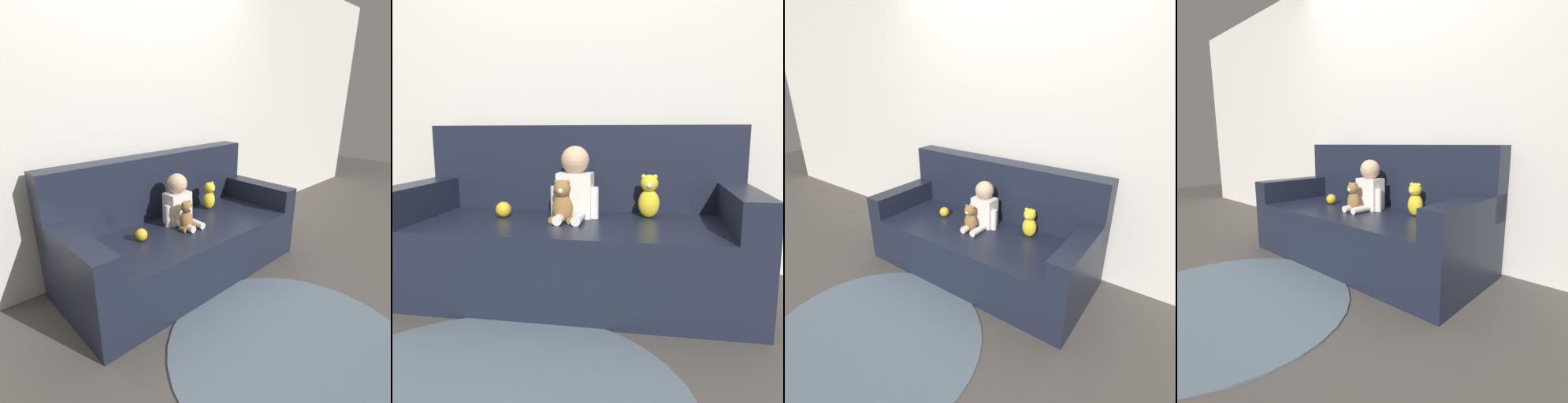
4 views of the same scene
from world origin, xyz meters
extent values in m
plane|color=#4C4742|center=(0.00, 0.00, 0.00)|extent=(12.00, 12.00, 0.00)
cube|color=silver|center=(0.00, 0.51, 1.30)|extent=(8.00, 0.05, 2.60)
cube|color=black|center=(0.00, 0.00, 0.21)|extent=(1.90, 0.85, 0.42)
cube|color=black|center=(0.00, 0.33, 0.68)|extent=(1.90, 0.18, 0.51)
cube|color=black|center=(-0.87, 0.00, 0.51)|extent=(0.16, 0.85, 0.19)
cube|color=black|center=(0.87, 0.00, 0.51)|extent=(0.16, 0.85, 0.19)
cube|color=white|center=(0.00, 0.07, 0.54)|extent=(0.19, 0.13, 0.25)
sphere|color=tan|center=(0.00, 0.07, 0.74)|extent=(0.16, 0.16, 0.16)
cylinder|color=white|center=(-0.05, -0.09, 0.45)|extent=(0.05, 0.17, 0.05)
cylinder|color=white|center=(0.05, -0.09, 0.45)|extent=(0.05, 0.17, 0.05)
cylinder|color=white|center=(-0.11, 0.05, 0.51)|extent=(0.05, 0.05, 0.17)
cylinder|color=white|center=(0.11, 0.05, 0.51)|extent=(0.05, 0.05, 0.17)
ellipsoid|color=olive|center=(-0.04, -0.08, 0.49)|extent=(0.11, 0.09, 0.15)
sphere|color=olive|center=(-0.04, -0.09, 0.60)|extent=(0.09, 0.09, 0.09)
sphere|color=olive|center=(-0.07, -0.09, 0.64)|extent=(0.03, 0.03, 0.03)
sphere|color=olive|center=(-0.01, -0.09, 0.64)|extent=(0.03, 0.03, 0.03)
sphere|color=beige|center=(-0.04, -0.12, 0.59)|extent=(0.03, 0.03, 0.03)
cylinder|color=olive|center=(-0.09, -0.10, 0.44)|extent=(0.04, 0.06, 0.04)
cylinder|color=olive|center=(0.01, -0.10, 0.44)|extent=(0.04, 0.06, 0.04)
ellipsoid|color=yellow|center=(0.41, 0.12, 0.50)|extent=(0.12, 0.10, 0.16)
sphere|color=yellow|center=(0.41, 0.11, 0.61)|extent=(0.10, 0.10, 0.10)
sphere|color=yellow|center=(0.38, 0.11, 0.65)|extent=(0.03, 0.03, 0.03)
sphere|color=yellow|center=(0.44, 0.11, 0.65)|extent=(0.03, 0.03, 0.03)
sphere|color=beige|center=(0.41, 0.07, 0.61)|extent=(0.03, 0.03, 0.03)
sphere|color=gold|center=(-0.40, -0.01, 0.46)|extent=(0.09, 0.09, 0.09)
cylinder|color=slate|center=(-0.10, -1.07, 0.01)|extent=(1.46, 1.46, 0.01)
camera|label=1|loc=(-1.50, -1.71, 1.40)|focal=28.00mm
camera|label=2|loc=(0.43, -2.07, 0.88)|focal=35.00mm
camera|label=3|loc=(1.41, -1.93, 1.66)|focal=28.00mm
camera|label=4|loc=(1.71, -1.75, 0.94)|focal=28.00mm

